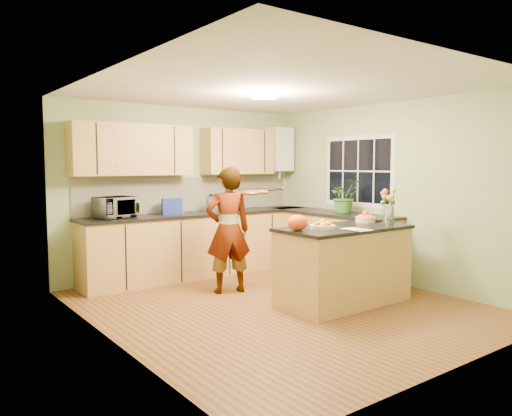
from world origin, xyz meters
TOP-DOWN VIEW (x-y plane):
  - floor at (0.00, 0.00)m, footprint 4.50×4.50m
  - ceiling at (0.00, 0.00)m, footprint 4.00×4.50m
  - wall_back at (0.00, 2.25)m, footprint 4.00×0.02m
  - wall_front at (0.00, -2.25)m, footprint 4.00×0.02m
  - wall_left at (-2.00, 0.00)m, footprint 0.02×4.50m
  - wall_right at (2.00, 0.00)m, footprint 0.02×4.50m
  - back_counter at (0.10, 1.95)m, footprint 3.64×0.62m
  - right_counter at (1.70, 0.85)m, footprint 0.62×2.24m
  - splashback at (0.10, 2.23)m, footprint 3.60×0.02m
  - upper_cabinets at (-0.18, 2.08)m, footprint 3.20×0.34m
  - boiler at (1.70, 2.09)m, footprint 0.40×0.30m
  - window_right at (1.99, 0.60)m, footprint 0.01×1.30m
  - light_switch at (-1.99, -0.60)m, footprint 0.02×0.09m
  - ceiling_lamp at (0.00, 0.30)m, footprint 0.30×0.30m
  - peninsula_island at (0.68, -0.36)m, footprint 1.60×0.82m
  - fruit_dish at (0.33, -0.36)m, footprint 0.30×0.30m
  - orange_bowl at (1.23, -0.21)m, footprint 0.25×0.25m
  - flower_vase at (1.28, -0.54)m, footprint 0.26×0.26m
  - orange_bag at (0.00, -0.31)m, footprint 0.29×0.27m
  - papers at (0.58, -0.66)m, footprint 0.21×0.28m
  - violinist at (-0.14, 0.87)m, footprint 0.68×0.54m
  - violin at (0.06, 0.65)m, footprint 0.58×0.51m
  - microwave at (-1.20, 1.98)m, footprint 0.58×0.47m
  - blue_box at (-0.37, 1.97)m, footprint 0.33×0.29m
  - kettle at (0.25, 1.91)m, footprint 0.17×0.17m
  - jar_cream at (0.68, 1.96)m, footprint 0.14×0.14m
  - jar_white at (0.78, 1.91)m, footprint 0.13×0.13m
  - potted_plant at (1.70, 0.59)m, footprint 0.54×0.50m

SIDE VIEW (x-z plane):
  - floor at x=0.00m, z-range 0.00..0.00m
  - peninsula_island at x=0.68m, z-range 0.00..0.92m
  - back_counter at x=0.10m, z-range 0.00..0.94m
  - right_counter at x=1.70m, z-range 0.00..0.94m
  - violinist at x=-0.14m, z-range 0.00..1.62m
  - papers at x=0.58m, z-range 0.92..0.93m
  - fruit_dish at x=0.33m, z-range 0.91..1.01m
  - orange_bowl at x=1.23m, z-range 0.91..1.05m
  - orange_bag at x=0.00m, z-range 0.92..1.10m
  - jar_white at x=0.78m, z-range 0.94..1.12m
  - jar_cream at x=0.68m, z-range 0.94..1.12m
  - blue_box at x=-0.37m, z-range 0.94..1.16m
  - kettle at x=0.25m, z-range 0.91..1.23m
  - microwave at x=-1.20m, z-range 0.94..1.22m
  - potted_plant at x=1.70m, z-range 0.94..1.44m
  - splashback at x=0.10m, z-range 0.94..1.46m
  - flower_vase at x=1.28m, z-range 1.00..1.48m
  - wall_back at x=0.00m, z-range 0.00..2.50m
  - wall_front at x=0.00m, z-range 0.00..2.50m
  - wall_left at x=-2.00m, z-range 0.00..2.50m
  - wall_right at x=2.00m, z-range 0.00..2.50m
  - violin at x=0.06m, z-range 1.22..1.37m
  - light_switch at x=-1.99m, z-range 1.26..1.34m
  - window_right at x=1.99m, z-range 1.02..2.08m
  - upper_cabinets at x=-0.18m, z-range 1.50..2.20m
  - boiler at x=1.70m, z-range 1.47..2.33m
  - ceiling_lamp at x=0.00m, z-range 2.43..2.50m
  - ceiling at x=0.00m, z-range 2.49..2.51m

